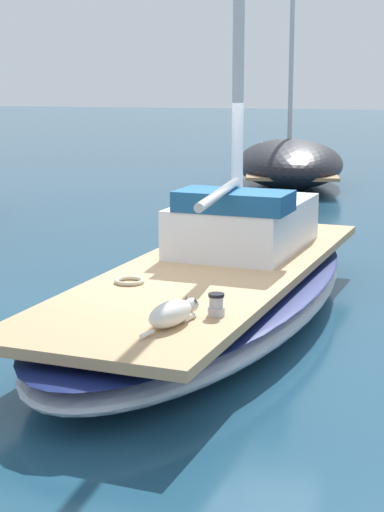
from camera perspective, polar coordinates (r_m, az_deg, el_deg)
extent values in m
plane|color=navy|center=(9.94, 1.28, -4.51)|extent=(120.00, 120.00, 0.00)
ellipsoid|color=#B2B7C1|center=(9.86, 1.29, -2.95)|extent=(3.56, 7.49, 0.56)
ellipsoid|color=navy|center=(9.82, 1.29, -1.94)|extent=(3.57, 7.53, 0.08)
cube|color=tan|center=(9.78, 1.30, -1.09)|extent=(3.02, 6.86, 0.10)
cylinder|color=silver|center=(9.38, 1.88, 4.24)|extent=(0.10, 2.20, 0.10)
cube|color=silver|center=(10.82, 3.50, 2.08)|extent=(1.72, 2.39, 0.60)
cube|color=navy|center=(10.00, 2.81, 3.69)|extent=(1.42, 0.89, 0.24)
ellipsoid|color=silver|center=(7.53, -1.46, -3.88)|extent=(0.42, 0.65, 0.22)
ellipsoid|color=silver|center=(7.84, -0.07, -3.30)|extent=(0.18, 0.23, 0.13)
cone|color=#504E4A|center=(7.85, -0.36, -2.87)|extent=(0.05, 0.05, 0.05)
cone|color=#504E4A|center=(7.81, 0.22, -2.96)|extent=(0.05, 0.05, 0.05)
cylinder|color=silver|center=(7.76, -1.04, -4.02)|extent=(0.10, 0.19, 0.06)
cylinder|color=silver|center=(7.70, -0.27, -4.14)|extent=(0.10, 0.19, 0.06)
cylinder|color=silver|center=(7.24, -3.03, -5.23)|extent=(0.09, 0.18, 0.04)
cylinder|color=#B7B7BC|center=(7.86, 1.63, -3.72)|extent=(0.16, 0.16, 0.08)
cylinder|color=#B7B7BC|center=(7.84, 1.63, -3.09)|extent=(0.13, 0.13, 0.10)
cylinder|color=black|center=(7.82, 1.64, -2.63)|extent=(0.15, 0.15, 0.03)
torus|color=beige|center=(9.09, -4.21, -1.68)|extent=(0.32, 0.32, 0.04)
ellipsoid|color=black|center=(22.19, 6.54, 6.22)|extent=(3.46, 5.94, 1.16)
cube|color=#A37A51|center=(22.20, 6.54, 5.88)|extent=(2.85, 5.31, 0.08)
cube|color=silver|center=(22.59, 6.52, 6.76)|extent=(1.71, 1.88, 0.52)
cube|color=maroon|center=(21.20, 6.63, 6.19)|extent=(1.57, 1.86, 0.36)
cylinder|color=silver|center=(22.67, 6.72, 15.27)|extent=(0.12, 0.12, 7.31)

